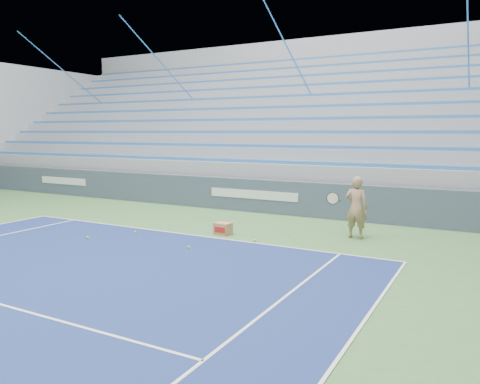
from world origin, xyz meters
name	(u,v)px	position (x,y,z in m)	size (l,w,h in m)	color
sponsor_barrier	(255,195)	(0.00, 15.88, 0.55)	(30.00, 0.32, 1.10)	#3C495C
bleachers	(314,139)	(0.00, 21.60, 2.36)	(31.00, 9.15, 7.30)	#979A9F
tennis_player	(356,207)	(3.99, 13.61, 0.79)	(0.90, 0.82, 1.57)	tan
ball_box	(223,229)	(0.85, 12.36, 0.16)	(0.45, 0.36, 0.31)	#AD7A54
tennis_ball_0	(189,247)	(0.92, 10.71, 0.03)	(0.07, 0.07, 0.07)	#B7D72C
tennis_ball_1	(255,240)	(1.94, 12.03, 0.03)	(0.07, 0.07, 0.07)	#B7D72C
tennis_ball_2	(135,232)	(-1.25, 11.37, 0.03)	(0.07, 0.07, 0.07)	#B7D72C
tennis_ball_3	(88,238)	(-1.88, 10.31, 0.03)	(0.07, 0.07, 0.07)	#B7D72C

